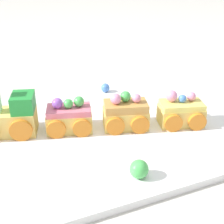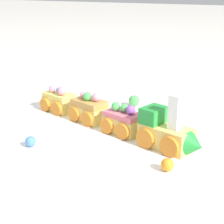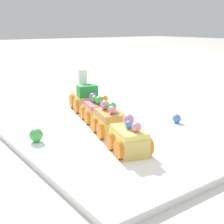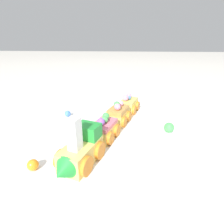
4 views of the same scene
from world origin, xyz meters
The scene contains 8 objects.
ground_plane centered at (0.00, 0.00, 0.00)m, with size 10.00×10.00×0.00m, color beige.
display_board centered at (0.00, 0.00, 0.01)m, with size 0.65×0.41×0.01m, color white.
cake_train_locomotive centered at (0.14, -0.04, 0.04)m, with size 0.13×0.09×0.11m.
cake_car_strawberry centered at (0.03, -0.01, 0.04)m, with size 0.09×0.08×0.06m.
cake_car_caramel centered at (-0.07, 0.02, 0.04)m, with size 0.09×0.08×0.07m.
cake_car_lemon centered at (-0.17, 0.05, 0.04)m, with size 0.09×0.08×0.06m.
gumball_blue centered at (-0.10, -0.15, 0.02)m, with size 0.02×0.02×0.02m, color #4C84E0.
gumball_green centered at (-0.02, 0.16, 0.03)m, with size 0.03×0.03×0.03m, color #4CBC56.
Camera 1 is at (0.15, 0.47, 0.29)m, focal length 50.00 mm.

